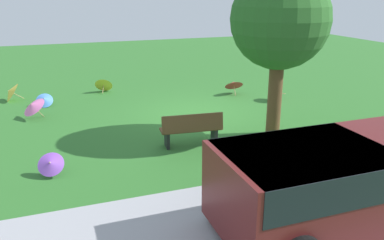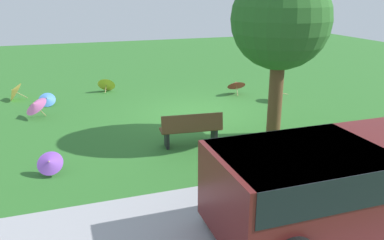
{
  "view_description": "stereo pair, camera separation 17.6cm",
  "coord_description": "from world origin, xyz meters",
  "px_view_note": "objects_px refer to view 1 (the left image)",
  "views": [
    {
      "loc": [
        4.34,
        11.47,
        3.91
      ],
      "look_at": [
        0.98,
        2.15,
        0.6
      ],
      "focal_mm": 36.71,
      "sensor_mm": 36.0,
      "label": 1
    },
    {
      "loc": [
        4.18,
        11.53,
        3.91
      ],
      "look_at": [
        0.98,
        2.15,
        0.6
      ],
      "focal_mm": 36.71,
      "sensor_mm": 36.0,
      "label": 2
    }
  ],
  "objects_px": {
    "van_dark": "(342,178)",
    "parasol_pink_1": "(272,92)",
    "shade_tree": "(280,21)",
    "parasol_pink_0": "(33,106)",
    "parasol_purple_0": "(50,164)",
    "parasol_blue_0": "(44,100)",
    "park_bench": "(192,129)",
    "parasol_yellow_0": "(10,92)",
    "parasol_yellow_1": "(104,84)",
    "parasol_red_0": "(234,84)"
  },
  "relations": [
    {
      "from": "van_dark",
      "to": "parasol_pink_1",
      "type": "relative_size",
      "value": 6.49
    },
    {
      "from": "shade_tree",
      "to": "parasol_pink_1",
      "type": "bearing_deg",
      "value": -120.55
    },
    {
      "from": "parasol_pink_0",
      "to": "parasol_purple_0",
      "type": "relative_size",
      "value": 1.49
    },
    {
      "from": "parasol_pink_1",
      "to": "parasol_blue_0",
      "type": "distance_m",
      "value": 8.14
    },
    {
      "from": "parasol_blue_0",
      "to": "shade_tree",
      "type": "bearing_deg",
      "value": 139.86
    },
    {
      "from": "van_dark",
      "to": "parasol_blue_0",
      "type": "relative_size",
      "value": 7.71
    },
    {
      "from": "park_bench",
      "to": "parasol_blue_0",
      "type": "height_order",
      "value": "park_bench"
    },
    {
      "from": "van_dark",
      "to": "parasol_blue_0",
      "type": "distance_m",
      "value": 10.59
    },
    {
      "from": "shade_tree",
      "to": "parasol_purple_0",
      "type": "relative_size",
      "value": 6.8
    },
    {
      "from": "parasol_yellow_0",
      "to": "shade_tree",
      "type": "bearing_deg",
      "value": 138.88
    },
    {
      "from": "parasol_blue_0",
      "to": "parasol_yellow_0",
      "type": "bearing_deg",
      "value": -45.83
    },
    {
      "from": "parasol_yellow_1",
      "to": "parasol_pink_0",
      "type": "bearing_deg",
      "value": 47.26
    },
    {
      "from": "parasol_pink_1",
      "to": "parasol_yellow_0",
      "type": "relative_size",
      "value": 0.89
    },
    {
      "from": "park_bench",
      "to": "parasol_red_0",
      "type": "xyz_separation_m",
      "value": [
        -3.36,
        -4.5,
        -0.06
      ]
    },
    {
      "from": "park_bench",
      "to": "parasol_pink_1",
      "type": "xyz_separation_m",
      "value": [
        -4.27,
        -3.13,
        -0.13
      ]
    },
    {
      "from": "parasol_purple_0",
      "to": "parasol_yellow_0",
      "type": "bearing_deg",
      "value": -79.7
    },
    {
      "from": "parasol_pink_0",
      "to": "parasol_red_0",
      "type": "distance_m",
      "value": 7.33
    },
    {
      "from": "park_bench",
      "to": "parasol_yellow_0",
      "type": "relative_size",
      "value": 2.07
    },
    {
      "from": "parasol_pink_0",
      "to": "parasol_yellow_0",
      "type": "relative_size",
      "value": 1.24
    },
    {
      "from": "parasol_pink_0",
      "to": "parasol_pink_1",
      "type": "height_order",
      "value": "parasol_pink_0"
    },
    {
      "from": "van_dark",
      "to": "parasol_purple_0",
      "type": "bearing_deg",
      "value": -38.5
    },
    {
      "from": "parasol_purple_0",
      "to": "parasol_blue_0",
      "type": "height_order",
      "value": "parasol_purple_0"
    },
    {
      "from": "parasol_yellow_1",
      "to": "parasol_blue_0",
      "type": "height_order",
      "value": "parasol_yellow_1"
    },
    {
      "from": "parasol_pink_1",
      "to": "parasol_blue_0",
      "type": "bearing_deg",
      "value": -14.34
    },
    {
      "from": "shade_tree",
      "to": "van_dark",
      "type": "bearing_deg",
      "value": 72.92
    },
    {
      "from": "parasol_red_0",
      "to": "parasol_purple_0",
      "type": "bearing_deg",
      "value": 36.85
    },
    {
      "from": "shade_tree",
      "to": "parasol_yellow_1",
      "type": "xyz_separation_m",
      "value": [
        3.8,
        -6.55,
        -2.81
      ]
    },
    {
      "from": "van_dark",
      "to": "parasol_yellow_1",
      "type": "bearing_deg",
      "value": -77.24
    },
    {
      "from": "parasol_red_0",
      "to": "parasol_blue_0",
      "type": "relative_size",
      "value": 1.32
    },
    {
      "from": "park_bench",
      "to": "parasol_blue_0",
      "type": "relative_size",
      "value": 2.75
    },
    {
      "from": "parasol_yellow_0",
      "to": "park_bench",
      "type": "bearing_deg",
      "value": 126.96
    },
    {
      "from": "park_bench",
      "to": "parasol_blue_0",
      "type": "distance_m",
      "value": 6.29
    },
    {
      "from": "parasol_pink_1",
      "to": "parasol_yellow_1",
      "type": "distance_m",
      "value": 6.61
    },
    {
      "from": "parasol_pink_1",
      "to": "parasol_red_0",
      "type": "xyz_separation_m",
      "value": [
        0.91,
        -1.37,
        0.07
      ]
    },
    {
      "from": "parasol_yellow_0",
      "to": "parasol_yellow_1",
      "type": "relative_size",
      "value": 0.97
    },
    {
      "from": "parasol_red_0",
      "to": "parasol_purple_0",
      "type": "relative_size",
      "value": 1.2
    },
    {
      "from": "parasol_yellow_1",
      "to": "parasol_red_0",
      "type": "relative_size",
      "value": 1.03
    },
    {
      "from": "parasol_pink_0",
      "to": "parasol_yellow_1",
      "type": "height_order",
      "value": "parasol_pink_0"
    },
    {
      "from": "van_dark",
      "to": "park_bench",
      "type": "distance_m",
      "value": 4.47
    },
    {
      "from": "parasol_pink_1",
      "to": "parasol_red_0",
      "type": "bearing_deg",
      "value": -56.32
    },
    {
      "from": "van_dark",
      "to": "shade_tree",
      "type": "height_order",
      "value": "shade_tree"
    },
    {
      "from": "parasol_yellow_0",
      "to": "parasol_red_0",
      "type": "xyz_separation_m",
      "value": [
        -8.12,
        1.83,
        0.05
      ]
    },
    {
      "from": "shade_tree",
      "to": "parasol_pink_0",
      "type": "height_order",
      "value": "shade_tree"
    },
    {
      "from": "park_bench",
      "to": "parasol_yellow_1",
      "type": "distance_m",
      "value": 6.73
    },
    {
      "from": "van_dark",
      "to": "parasol_yellow_0",
      "type": "height_order",
      "value": "van_dark"
    },
    {
      "from": "parasol_blue_0",
      "to": "parasol_purple_0",
      "type": "bearing_deg",
      "value": 91.14
    },
    {
      "from": "parasol_yellow_0",
      "to": "parasol_purple_0",
      "type": "height_order",
      "value": "parasol_yellow_0"
    },
    {
      "from": "parasol_yellow_0",
      "to": "parasol_yellow_1",
      "type": "distance_m",
      "value": 3.42
    },
    {
      "from": "park_bench",
      "to": "parasol_pink_1",
      "type": "height_order",
      "value": "park_bench"
    },
    {
      "from": "shade_tree",
      "to": "parasol_purple_0",
      "type": "height_order",
      "value": "shade_tree"
    }
  ]
}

